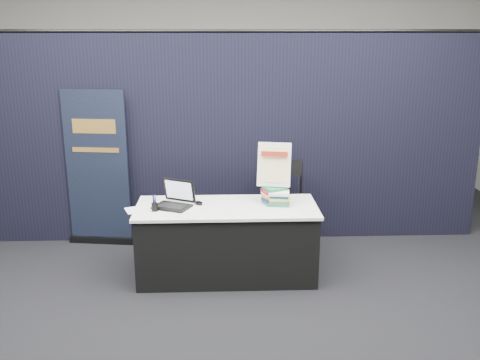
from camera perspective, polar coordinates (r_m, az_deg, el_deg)
name	(u,v)px	position (r m, az deg, el deg)	size (l,w,h in m)	color
floor	(228,301)	(5.10, -1.29, -12.82)	(8.00, 8.00, 0.00)	black
wall_back	(223,75)	(8.50, -1.83, 11.16)	(8.00, 0.02, 3.50)	#A7A59E
drape_partition	(225,140)	(6.20, -1.61, 4.25)	(6.00, 0.08, 2.40)	black
display_table	(227,241)	(5.44, -1.41, -6.55)	(1.80, 0.75, 0.75)	black
laptop	(172,200)	(5.32, -7.23, -2.18)	(0.42, 0.41, 0.26)	black
mouse	(199,203)	(5.36, -4.40, -2.46)	(0.07, 0.11, 0.03)	black
brochure_left	(141,209)	(5.30, -10.52, -3.08)	(0.29, 0.21, 0.00)	silver
brochure_mid	(184,214)	(5.11, -5.99, -3.61)	(0.32, 0.22, 0.00)	silver
brochure_right	(187,208)	(5.27, -5.70, -3.01)	(0.32, 0.23, 0.00)	silver
pen_cup	(155,207)	(5.22, -9.09, -2.86)	(0.06, 0.06, 0.08)	black
book_stack_tall	(274,195)	(5.38, 3.64, -1.60)	(0.26, 0.23, 0.17)	#19615E
book_stack_short	(279,198)	(5.33, 4.18, -1.96)	(0.22, 0.18, 0.14)	#217D48
info_sign	(274,165)	(5.33, 3.66, 1.60)	(0.35, 0.19, 0.45)	black
pullup_banner	(98,177)	(6.35, -14.91, 0.27)	(0.77, 0.20, 1.80)	black
stacking_chair	(283,204)	(5.91, 4.59, -2.57)	(0.55, 0.56, 1.05)	black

